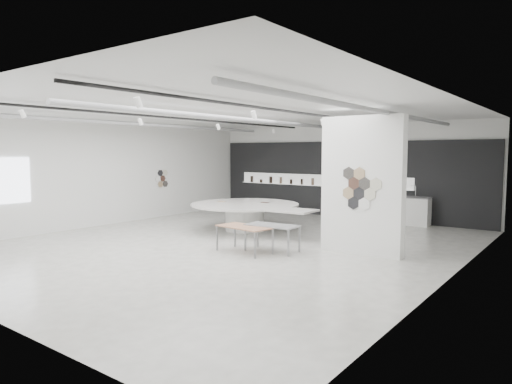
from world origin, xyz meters
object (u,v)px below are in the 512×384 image
Objects in this scene: partition_column at (362,185)px; sample_table_stone at (272,227)px; display_island at (246,213)px; sample_table_wood at (244,228)px; kitchen_counter at (405,210)px.

sample_table_stone is (-2.02, -1.19, -1.14)m from partition_column.
sample_table_wood is at bearing -54.53° from display_island.
sample_table_wood is at bearing -145.76° from partition_column.
partition_column reaches higher than sample_table_wood.
kitchen_counter reaches higher than sample_table_stone.
partition_column is at bearing -13.39° from display_island.
partition_column is at bearing 30.48° from sample_table_stone.
kitchen_counter is (-0.73, 5.54, -1.28)m from partition_column.
display_island is at bearing 126.98° from sample_table_wood.
sample_table_stone is at bearing -41.59° from display_island.
display_island is 2.56× the size of kitchen_counter.
kitchen_counter is (3.85, 4.58, -0.09)m from display_island.
partition_column reaches higher than display_island.
partition_column is at bearing -85.28° from kitchen_counter.
sample_table_wood is (-2.54, -1.73, -1.15)m from partition_column.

